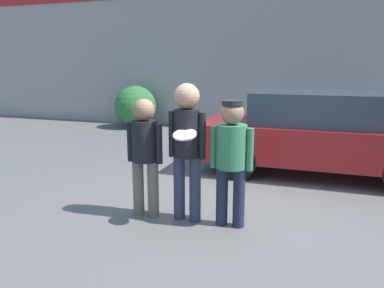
# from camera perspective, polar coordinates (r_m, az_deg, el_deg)

# --- Properties ---
(ground_plane) EXTENTS (56.00, 56.00, 0.00)m
(ground_plane) POSITION_cam_1_polar(r_m,az_deg,el_deg) (5.36, 3.04, -10.19)
(ground_plane) COLOR #5B5956
(storefront_building) EXTENTS (24.00, 0.22, 4.44)m
(storefront_building) POSITION_cam_1_polar(r_m,az_deg,el_deg) (11.80, 12.73, 12.87)
(storefront_building) COLOR gray
(storefront_building) RESTS_ON ground
(person_left) EXTENTS (0.51, 0.34, 1.59)m
(person_left) POSITION_cam_1_polar(r_m,az_deg,el_deg) (4.98, -7.23, -0.71)
(person_left) COLOR #665B4C
(person_left) RESTS_ON ground
(person_middle_with_frisbee) EXTENTS (0.50, 0.55, 1.80)m
(person_middle_with_frisbee) POSITION_cam_1_polar(r_m,az_deg,el_deg) (4.76, -0.77, 0.62)
(person_middle_with_frisbee) COLOR #2D3347
(person_middle_with_frisbee) RESTS_ON ground
(person_right) EXTENTS (0.54, 0.37, 1.61)m
(person_right) POSITION_cam_1_polar(r_m,az_deg,el_deg) (4.64, 6.02, -1.26)
(person_right) COLOR #1E2338
(person_right) RESTS_ON ground
(parked_car_near) EXTENTS (4.30, 1.87, 1.53)m
(parked_car_near) POSITION_cam_1_polar(r_m,az_deg,el_deg) (7.32, 18.54, 1.57)
(parked_car_near) COLOR maroon
(parked_car_near) RESTS_ON ground
(shrub) EXTENTS (1.36, 1.36, 1.36)m
(shrub) POSITION_cam_1_polar(r_m,az_deg,el_deg) (12.32, -8.63, 5.65)
(shrub) COLOR #2D6B33
(shrub) RESTS_ON ground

